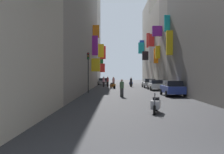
{
  "coord_description": "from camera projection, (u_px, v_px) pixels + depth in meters",
  "views": [
    {
      "loc": [
        -1.67,
        -4.94,
        2.1
      ],
      "look_at": [
        -1.94,
        25.15,
        1.81
      ],
      "focal_mm": 43.72,
      "sensor_mm": 36.0,
      "label": 1
    }
  ],
  "objects": [
    {
      "name": "pedestrian_far_away",
      "position": [
        114.0,
        82.0,
        42.38
      ],
      "size": [
        0.51,
        0.51,
        1.71
      ],
      "color": "black",
      "rests_on": "ground"
    },
    {
      "name": "scooter_blue",
      "position": [
        131.0,
        83.0,
        50.56
      ],
      "size": [
        0.62,
        1.81,
        1.13
      ],
      "color": "#2D4CAD",
      "rests_on": "ground"
    },
    {
      "name": "building_left_mid_b",
      "position": [
        85.0,
        38.0,
        58.77
      ],
      "size": [
        7.31,
        12.32,
        19.78
      ],
      "color": "#B2A899",
      "rests_on": "ground"
    },
    {
      "name": "pedestrian_near_left",
      "position": [
        108.0,
        82.0,
        46.61
      ],
      "size": [
        0.44,
        0.44,
        1.73
      ],
      "color": "black",
      "rests_on": "ground"
    },
    {
      "name": "scooter_orange",
      "position": [
        113.0,
        86.0,
        40.02
      ],
      "size": [
        0.83,
        1.74,
        1.13
      ],
      "color": "orange",
      "rests_on": "ground"
    },
    {
      "name": "pedestrian_mid_street",
      "position": [
        131.0,
        82.0,
        45.52
      ],
      "size": [
        0.5,
        0.5,
        1.6
      ],
      "color": "black",
      "rests_on": "ground"
    },
    {
      "name": "ground_plane",
      "position": [
        127.0,
        91.0,
        34.94
      ],
      "size": [
        140.0,
        140.0,
        0.0
      ],
      "primitive_type": "plane",
      "color": "#2D2D30"
    },
    {
      "name": "pedestrian_near_right",
      "position": [
        104.0,
        82.0,
        45.75
      ],
      "size": [
        0.46,
        0.46,
        1.75
      ],
      "color": "#2A2A2A",
      "rests_on": "ground"
    },
    {
      "name": "scooter_silver",
      "position": [
        156.0,
        104.0,
        14.89
      ],
      "size": [
        0.7,
        1.84,
        1.13
      ],
      "color": "#ADADB2",
      "rests_on": "ground"
    },
    {
      "name": "parked_car_silver",
      "position": [
        149.0,
        83.0,
        42.95
      ],
      "size": [
        1.99,
        4.43,
        1.42
      ],
      "color": "#B7B7BC",
      "rests_on": "ground"
    },
    {
      "name": "traffic_light_near_corner",
      "position": [
        88.0,
        66.0,
        30.41
      ],
      "size": [
        0.26,
        0.34,
        4.53
      ],
      "color": "#2D2D2D",
      "rests_on": "ground"
    },
    {
      "name": "parked_car_white",
      "position": [
        156.0,
        85.0,
        36.36
      ],
      "size": [
        1.96,
        4.33,
        1.37
      ],
      "color": "white",
      "rests_on": "ground"
    },
    {
      "name": "parked_car_blue",
      "position": [
        172.0,
        88.0,
        26.5
      ],
      "size": [
        1.85,
        4.32,
        1.5
      ],
      "color": "navy",
      "rests_on": "ground"
    },
    {
      "name": "building_right_mid_b",
      "position": [
        171.0,
        47.0,
        46.71
      ],
      "size": [
        7.37,
        12.17,
        13.7
      ],
      "color": "#B2A899",
      "rests_on": "ground"
    },
    {
      "name": "pedestrian_crossing",
      "position": [
        122.0,
        88.0,
        25.29
      ],
      "size": [
        0.45,
        0.45,
        1.65
      ],
      "color": "#3B3B3B",
      "rests_on": "ground"
    },
    {
      "name": "parked_car_grey",
      "position": [
        103.0,
        81.0,
        55.3
      ],
      "size": [
        1.95,
        4.19,
        1.35
      ],
      "color": "slate",
      "rests_on": "ground"
    },
    {
      "name": "building_left_mid_a",
      "position": [
        66.0,
        27.0,
        35.16
      ],
      "size": [
        7.25,
        34.92,
        16.45
      ],
      "color": "gray",
      "rests_on": "ground"
    },
    {
      "name": "building_right_mid_a",
      "position": [
        185.0,
        21.0,
        37.46
      ],
      "size": [
        7.35,
        6.29,
        18.93
      ],
      "color": "gray",
      "rests_on": "ground"
    },
    {
      "name": "building_right_mid_c",
      "position": [
        159.0,
        45.0,
        58.79
      ],
      "size": [
        7.29,
        12.01,
        17.01
      ],
      "color": "#B2A899",
      "rests_on": "ground"
    }
  ]
}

